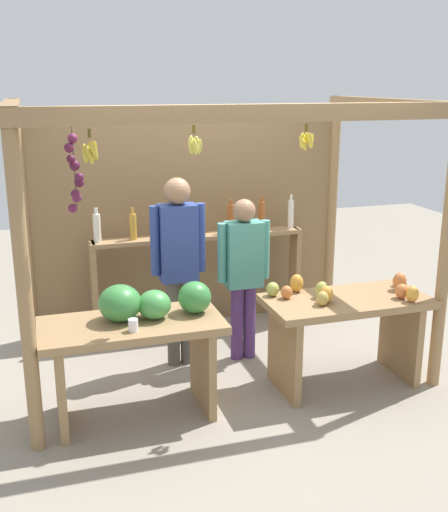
% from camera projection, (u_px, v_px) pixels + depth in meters
% --- Properties ---
extents(ground_plane, '(12.00, 12.00, 0.00)m').
position_uv_depth(ground_plane, '(218.00, 360.00, 5.66)').
color(ground_plane, gray).
rests_on(ground_plane, ground).
extents(market_stall, '(3.31, 2.07, 2.30)m').
position_uv_depth(market_stall, '(202.00, 206.00, 5.72)').
color(market_stall, '#99754C').
rests_on(market_stall, ground).
extents(fruit_counter_left, '(1.34, 0.64, 1.03)m').
position_uv_depth(fruit_counter_left, '(139.00, 332.00, 4.58)').
color(fruit_counter_left, '#99754C').
rests_on(fruit_counter_left, ground).
extents(fruit_counter_right, '(1.34, 0.65, 0.91)m').
position_uv_depth(fruit_counter_right, '(345.00, 318.00, 5.09)').
color(fruit_counter_right, '#99754C').
rests_on(fruit_counter_right, ground).
extents(bottle_shelf_unit, '(2.12, 0.22, 1.35)m').
position_uv_depth(bottle_shelf_unit, '(199.00, 254.00, 6.13)').
color(bottle_shelf_unit, '#99754C').
rests_on(bottle_shelf_unit, ground).
extents(vendor_man, '(0.48, 0.23, 1.68)m').
position_uv_depth(vendor_man, '(178.00, 255.00, 5.32)').
color(vendor_man, '#514F47').
rests_on(vendor_man, ground).
extents(vendor_woman, '(0.48, 0.20, 1.48)m').
position_uv_depth(vendor_woman, '(244.00, 266.00, 5.48)').
color(vendor_woman, '#513073').
rests_on(vendor_woman, ground).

